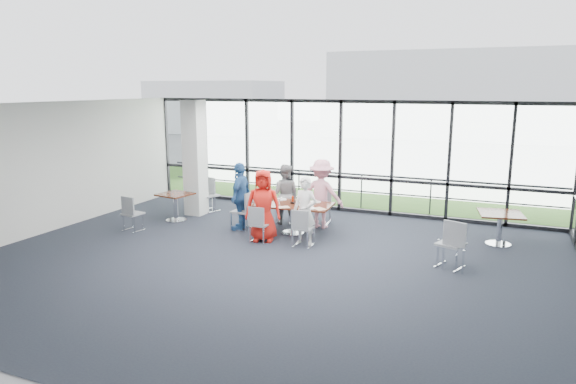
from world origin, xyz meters
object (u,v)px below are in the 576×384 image
at_px(main_table, 293,209).
at_px(side_table_right, 500,217).
at_px(side_table_left, 175,198).
at_px(diner_near_right, 305,211).
at_px(diner_far_left, 285,194).
at_px(chair_spare_lb, 210,195).
at_px(structural_column, 195,158).
at_px(diner_end, 241,196).
at_px(diner_near_left, 263,205).
at_px(chair_main_fr, 319,206).
at_px(chair_spare_la, 133,214).
at_px(chair_main_nl, 260,224).
at_px(chair_main_nr, 303,228).
at_px(chair_spare_r, 451,244).
at_px(chair_main_fl, 286,207).
at_px(diner_far_right, 321,194).
at_px(chair_main_end, 242,211).

bearing_deg(main_table, side_table_right, 8.00).
relative_size(side_table_left, diner_near_right, 0.58).
height_order(diner_far_left, chair_spare_lb, diner_far_left).
distance_m(structural_column, diner_end, 2.25).
distance_m(diner_near_left, chair_main_fr, 2.02).
height_order(side_table_left, diner_end, diner_end).
bearing_deg(chair_spare_la, diner_far_left, 41.08).
bearing_deg(main_table, diner_end, -177.13).
bearing_deg(chair_spare_lb, diner_near_right, 175.71).
bearing_deg(chair_spare_la, chair_main_nl, 14.48).
height_order(chair_main_nr, chair_spare_r, chair_spare_r).
bearing_deg(diner_near_right, chair_main_fl, 132.36).
xyz_separation_m(chair_main_nl, chair_spare_r, (4.26, -0.09, 0.07)).
bearing_deg(main_table, chair_main_fr, 68.66).
relative_size(diner_far_right, chair_spare_lb, 1.88).
height_order(side_table_right, diner_end, diner_end).
height_order(main_table, diner_near_right, diner_near_right).
bearing_deg(chair_main_nr, main_table, 122.84).
xyz_separation_m(side_table_left, chair_main_end, (2.05, -0.05, -0.15)).
bearing_deg(chair_spare_la, diner_near_right, 15.97).
height_order(side_table_left, chair_spare_lb, chair_spare_lb).
relative_size(chair_main_fr, chair_spare_r, 0.99).
relative_size(structural_column, chair_spare_la, 3.62).
relative_size(diner_near_left, chair_spare_r, 1.72).
relative_size(diner_near_left, chair_main_fl, 2.05).
height_order(diner_far_right, chair_main_fr, diner_far_right).
bearing_deg(chair_main_nr, structural_column, 154.77).
height_order(diner_near_left, chair_main_end, diner_near_left).
bearing_deg(chair_spare_r, side_table_left, -167.55).
bearing_deg(chair_main_fl, chair_main_nl, 88.95).
bearing_deg(side_table_left, chair_spare_la, -107.78).
height_order(diner_end, chair_main_fl, diner_end).
distance_m(structural_column, diner_far_left, 2.83).
distance_m(chair_main_nr, chair_main_fl, 2.13).
relative_size(diner_near_right, chair_spare_r, 1.59).
bearing_deg(chair_main_nl, main_table, 64.54).
bearing_deg(chair_main_end, main_table, 99.67).
height_order(main_table, side_table_left, same).
distance_m(structural_column, chair_spare_lb, 1.23).
relative_size(chair_main_nr, chair_main_fl, 1.04).
relative_size(chair_main_nr, chair_spare_la, 0.97).
bearing_deg(diner_near_left, diner_end, 128.43).
height_order(diner_far_left, chair_main_nr, diner_far_left).
relative_size(structural_column, diner_far_right, 1.82).
relative_size(diner_far_right, diner_end, 1.03).
distance_m(side_table_left, diner_far_right, 3.94).
xyz_separation_m(chair_main_fl, chair_spare_lb, (-2.54, 0.30, 0.06)).
bearing_deg(chair_main_end, chair_spare_lb, -124.00).
bearing_deg(chair_spare_r, side_table_right, 86.60).
bearing_deg(diner_far_right, chair_main_nl, 63.15).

